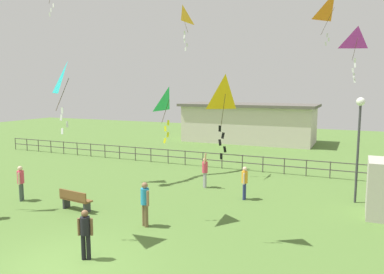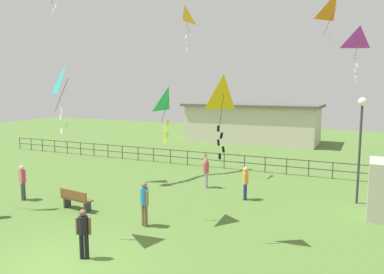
% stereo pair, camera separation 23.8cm
% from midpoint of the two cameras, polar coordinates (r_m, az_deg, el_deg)
% --- Properties ---
extents(ground_plane, '(80.00, 80.00, 0.00)m').
position_cam_midpoint_polar(ground_plane, '(11.76, -18.31, -18.01)').
color(ground_plane, '#517533').
extents(lamppost, '(0.36, 0.36, 4.58)m').
position_cam_midpoint_polar(lamppost, '(17.49, 24.55, 1.33)').
color(lamppost, '#38383D').
rests_on(lamppost, ground_plane).
extents(park_bench, '(1.54, 0.59, 0.85)m').
position_cam_midpoint_polar(park_bench, '(16.28, -16.79, -8.97)').
color(park_bench, brown).
rests_on(park_bench, ground_plane).
extents(person_0, '(0.42, 0.28, 1.50)m').
position_cam_midpoint_polar(person_0, '(11.69, -15.52, -13.48)').
color(person_0, black).
rests_on(person_0, ground_plane).
extents(person_1, '(0.45, 0.30, 1.64)m').
position_cam_midpoint_polar(person_1, '(13.83, -6.73, -9.58)').
color(person_1, brown).
rests_on(person_1, ground_plane).
extents(person_3, '(0.29, 0.43, 1.57)m').
position_cam_midpoint_polar(person_3, '(18.41, -23.92, -5.99)').
color(person_3, '#3F4C47').
rests_on(person_3, ground_plane).
extents(person_4, '(0.28, 0.45, 1.49)m').
position_cam_midpoint_polar(person_4, '(17.07, 8.47, -6.59)').
color(person_4, navy).
rests_on(person_4, ground_plane).
extents(person_5, '(0.32, 0.44, 1.78)m').
position_cam_midpoint_polar(person_5, '(18.88, 2.51, -5.04)').
color(person_5, '#99999E').
rests_on(person_5, ground_plane).
extents(kite_0, '(1.06, 0.90, 2.36)m').
position_cam_midpoint_polar(kite_0, '(18.15, 24.36, 13.25)').
color(kite_0, '#B22DB2').
extents(kite_2, '(0.53, 1.08, 2.07)m').
position_cam_midpoint_polar(kite_2, '(13.74, -3.04, 5.46)').
color(kite_2, '#1EB759').
extents(kite_3, '(1.30, 1.31, 2.49)m').
position_cam_midpoint_polar(kite_3, '(21.18, 21.35, 17.74)').
color(kite_3, orange).
extents(kite_4, '(0.53, 1.18, 2.44)m').
position_cam_midpoint_polar(kite_4, '(21.30, -0.81, 17.87)').
color(kite_4, yellow).
extents(kite_5, '(0.88, 0.86, 2.61)m').
position_cam_midpoint_polar(kite_5, '(11.49, 5.37, 5.94)').
color(kite_5, yellow).
extents(kite_7, '(1.04, 0.96, 2.29)m').
position_cam_midpoint_polar(kite_7, '(12.67, -17.78, 8.16)').
color(kite_7, '#19B2B2').
extents(waterfront_railing, '(36.02, 0.06, 0.95)m').
position_cam_midpoint_polar(waterfront_railing, '(23.39, 5.14, -3.30)').
color(waterfront_railing, '#4C4742').
rests_on(waterfront_railing, ground_plane).
extents(pavilion_building, '(12.16, 5.34, 3.51)m').
position_cam_midpoint_polar(pavilion_building, '(35.06, 9.32, 2.15)').
color(pavilion_building, beige).
rests_on(pavilion_building, ground_plane).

